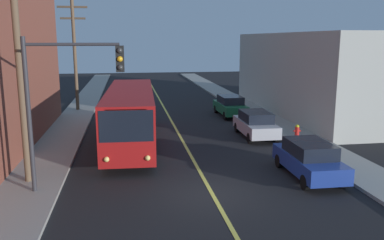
% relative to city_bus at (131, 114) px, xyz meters
% --- Properties ---
extents(ground_plane, '(120.00, 120.00, 0.00)m').
position_rel_city_bus_xyz_m(ground_plane, '(3.06, -8.39, -1.82)').
color(ground_plane, black).
extents(sidewalk_left, '(2.50, 90.00, 0.15)m').
position_rel_city_bus_xyz_m(sidewalk_left, '(-4.19, 1.61, -1.74)').
color(sidewalk_left, gray).
rests_on(sidewalk_left, ground).
extents(sidewalk_right, '(2.50, 90.00, 0.15)m').
position_rel_city_bus_xyz_m(sidewalk_right, '(10.31, 1.61, -1.74)').
color(sidewalk_right, gray).
rests_on(sidewalk_right, ground).
extents(lane_stripe_center, '(0.16, 60.00, 0.01)m').
position_rel_city_bus_xyz_m(lane_stripe_center, '(3.06, 6.61, -1.81)').
color(lane_stripe_center, '#D8CC4C').
rests_on(lane_stripe_center, ground).
extents(building_right_warehouse, '(12.00, 20.14, 6.53)m').
position_rel_city_bus_xyz_m(building_right_warehouse, '(17.56, 7.96, 1.44)').
color(building_right_warehouse, '#B2B2A8').
rests_on(building_right_warehouse, ground).
extents(city_bus, '(3.03, 12.23, 3.20)m').
position_rel_city_bus_xyz_m(city_bus, '(0.00, 0.00, 0.00)').
color(city_bus, maroon).
rests_on(city_bus, ground).
extents(parked_car_blue, '(1.87, 4.42, 1.62)m').
position_rel_city_bus_xyz_m(parked_car_blue, '(7.72, -7.10, -0.98)').
color(parked_car_blue, navy).
rests_on(parked_car_blue, ground).
extents(parked_car_silver, '(1.86, 4.42, 1.62)m').
position_rel_city_bus_xyz_m(parked_car_silver, '(7.72, 0.49, -0.98)').
color(parked_car_silver, '#B7B7BC').
rests_on(parked_car_silver, ground).
extents(parked_car_green, '(1.89, 4.44, 1.62)m').
position_rel_city_bus_xyz_m(parked_car_green, '(7.94, 7.69, -0.98)').
color(parked_car_green, '#196038').
rests_on(parked_car_green, ground).
extents(utility_pole_near, '(2.40, 0.28, 11.71)m').
position_rel_city_bus_xyz_m(utility_pole_near, '(-4.39, -6.08, 4.72)').
color(utility_pole_near, brown).
rests_on(utility_pole_near, sidewalk_left).
extents(utility_pole_mid, '(2.40, 0.28, 9.06)m').
position_rel_city_bus_xyz_m(utility_pole_mid, '(-4.36, 11.80, 3.34)').
color(utility_pole_mid, brown).
rests_on(utility_pole_mid, sidewalk_left).
extents(traffic_signal_left_corner, '(3.75, 0.48, 6.00)m').
position_rel_city_bus_xyz_m(traffic_signal_left_corner, '(-2.35, -7.33, 2.49)').
color(traffic_signal_left_corner, '#2D2D33').
rests_on(traffic_signal_left_corner, sidewalk_left).
extents(fire_hydrant, '(0.44, 0.26, 0.84)m').
position_rel_city_bus_xyz_m(fire_hydrant, '(9.91, -0.78, -1.23)').
color(fire_hydrant, red).
rests_on(fire_hydrant, sidewalk_right).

